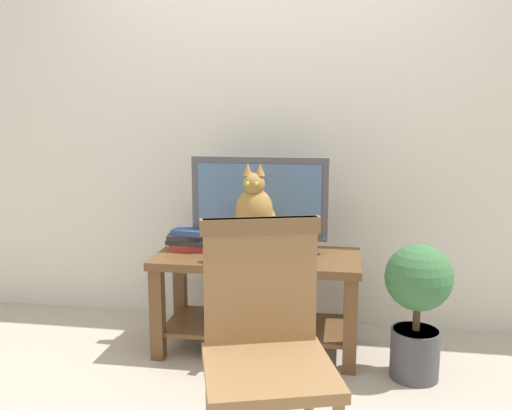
{
  "coord_description": "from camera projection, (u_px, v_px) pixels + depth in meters",
  "views": [
    {
      "loc": [
        0.45,
        -2.36,
        1.35
      ],
      "look_at": [
        -0.01,
        0.52,
        0.84
      ],
      "focal_mm": 38.74,
      "sensor_mm": 36.0,
      "label": 1
    }
  ],
  "objects": [
    {
      "name": "media_box",
      "position": [
        255.0,
        253.0,
        2.96
      ],
      "size": [
        0.38,
        0.27,
        0.07
      ],
      "color": "#ADADB2",
      "rests_on": "tv_stand"
    },
    {
      "name": "book_stack",
      "position": [
        190.0,
        240.0,
        3.16
      ],
      "size": [
        0.25,
        0.18,
        0.12
      ],
      "color": "#B2332D",
      "rests_on": "tv_stand"
    },
    {
      "name": "back_wall",
      "position": [
        273.0,
        101.0,
        3.42
      ],
      "size": [
        7.0,
        0.12,
        2.8
      ],
      "primitive_type": "cube",
      "color": "silver",
      "rests_on": "ground"
    },
    {
      "name": "cat",
      "position": [
        255.0,
        217.0,
        2.91
      ],
      "size": [
        0.23,
        0.35,
        0.45
      ],
      "color": "olive",
      "rests_on": "media_box"
    },
    {
      "name": "tv_stand",
      "position": [
        257.0,
        285.0,
        3.08
      ],
      "size": [
        1.13,
        0.52,
        0.55
      ],
      "color": "brown",
      "rests_on": "ground"
    },
    {
      "name": "tv",
      "position": [
        259.0,
        203.0,
        3.08
      ],
      "size": [
        0.76,
        0.2,
        0.54
      ],
      "color": "#4C4C51",
      "rests_on": "tv_stand"
    },
    {
      "name": "ground_plane",
      "position": [
        241.0,
        399.0,
        2.6
      ],
      "size": [
        12.0,
        12.0,
        0.0
      ],
      "primitive_type": "plane",
      "color": "#ADA393"
    },
    {
      "name": "wooden_chair",
      "position": [
        265.0,
        335.0,
        1.97
      ],
      "size": [
        0.56,
        0.56,
        0.96
      ],
      "color": "olive",
      "rests_on": "ground"
    },
    {
      "name": "potted_plant",
      "position": [
        417.0,
        301.0,
        2.74
      ],
      "size": [
        0.33,
        0.33,
        0.7
      ],
      "color": "#47474C",
      "rests_on": "ground"
    }
  ]
}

